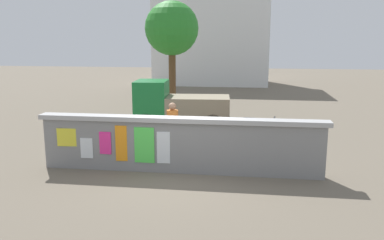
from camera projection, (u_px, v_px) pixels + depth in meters
The scene contains 8 objects.
ground at pixel (210, 115), 18.30m from camera, with size 60.00×60.00×0.00m, color #6B6051.
poster_wall at pixel (179, 144), 10.39m from camera, with size 7.50×0.42×1.46m.
auto_rickshaw_truck at pixel (177, 105), 15.51m from camera, with size 3.70×1.75×1.85m.
motorcycle at pixel (256, 128), 13.51m from camera, with size 1.90×0.56×0.87m.
bicycle_near at pixel (269, 150), 11.23m from camera, with size 1.65×0.63×0.95m.
person_walking at pixel (172, 124), 11.69m from camera, with size 0.46×0.46×1.62m.
tree_roadside at pixel (172, 29), 20.05m from camera, with size 2.70×2.70×5.28m.
building_background at pixel (212, 34), 30.53m from camera, with size 8.73×5.04×7.56m.
Camera 1 is at (1.72, -9.91, 3.43)m, focal length 37.58 mm.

